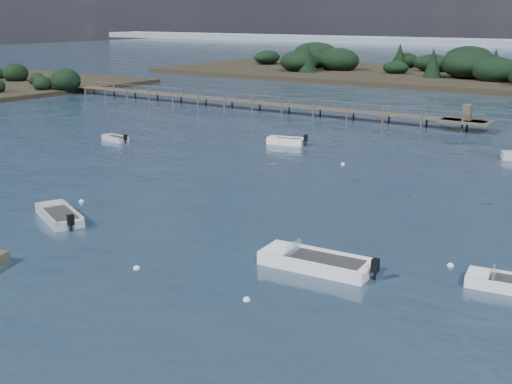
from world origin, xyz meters
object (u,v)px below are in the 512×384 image
Objects in this scene: dinghy_mid_white_a at (316,264)px; jetty at (256,102)px; dinghy_mid_grey at (59,217)px; tender_far_grey at (115,139)px; tender_far_white at (286,142)px.

jetty is at bearing 127.41° from dinghy_mid_white_a.
dinghy_mid_grey is at bearing -70.38° from jetty.
tender_far_grey is (-30.70, 16.72, -0.03)m from dinghy_mid_white_a.
tender_far_white reaches higher than dinghy_mid_grey.
tender_far_grey is at bearing 151.42° from dinghy_mid_white_a.
dinghy_mid_grey is (14.90, -18.67, 0.02)m from tender_far_grey.
tender_far_white is 0.06× the size of jetty.
tender_far_grey is 23.89m from dinghy_mid_grey.
tender_far_grey is 0.05× the size of jetty.
tender_far_grey is at bearing 128.59° from dinghy_mid_grey.
dinghy_mid_grey is 44.96m from jetty.
jetty is at bearing 109.62° from dinghy_mid_grey.
tender_far_white is at bearing 124.38° from dinghy_mid_white_a.
dinghy_mid_white_a is 1.80× the size of tender_far_grey.
jetty reaches higher than dinghy_mid_grey.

